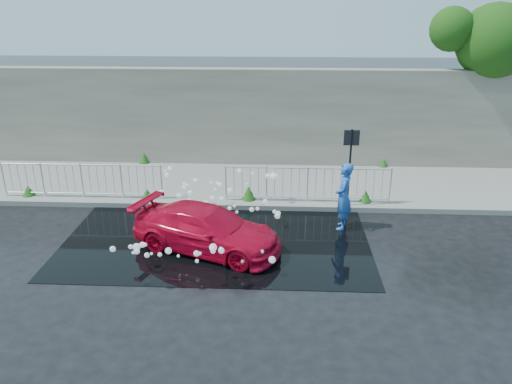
# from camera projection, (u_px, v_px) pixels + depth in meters

# --- Properties ---
(ground) EXTENTS (90.00, 90.00, 0.00)m
(ground) POSITION_uv_depth(u_px,v_px,m) (193.00, 255.00, 12.47)
(ground) COLOR black
(ground) RESTS_ON ground
(pavement) EXTENTS (30.00, 4.00, 0.15)m
(pavement) POSITION_uv_depth(u_px,v_px,m) (217.00, 183.00, 17.09)
(pavement) COLOR gray
(pavement) RESTS_ON ground
(curb) EXTENTS (30.00, 0.25, 0.16)m
(curb) POSITION_uv_depth(u_px,v_px,m) (209.00, 206.00, 15.23)
(curb) COLOR gray
(curb) RESTS_ON ground
(retaining_wall) EXTENTS (30.00, 0.60, 3.50)m
(retaining_wall) POSITION_uv_depth(u_px,v_px,m) (223.00, 117.00, 18.48)
(retaining_wall) COLOR #6A6359
(retaining_wall) RESTS_ON pavement
(puddle) EXTENTS (8.00, 5.00, 0.01)m
(puddle) POSITION_uv_depth(u_px,v_px,m) (217.00, 238.00, 13.37)
(puddle) COLOR black
(puddle) RESTS_ON ground
(sign_post) EXTENTS (0.45, 0.06, 2.50)m
(sign_post) POSITION_uv_depth(u_px,v_px,m) (350.00, 155.00, 14.54)
(sign_post) COLOR black
(sign_post) RESTS_ON ground
(tree) EXTENTS (4.97, 2.61, 6.40)m
(tree) POSITION_uv_depth(u_px,v_px,m) (508.00, 34.00, 17.16)
(tree) COLOR #332114
(tree) RESTS_ON ground
(railing_left) EXTENTS (5.05, 0.05, 1.10)m
(railing_left) POSITION_uv_depth(u_px,v_px,m) (82.00, 180.00, 15.50)
(railing_left) COLOR silver
(railing_left) RESTS_ON pavement
(railing_right) EXTENTS (5.05, 0.05, 1.10)m
(railing_right) POSITION_uv_depth(u_px,v_px,m) (308.00, 183.00, 15.18)
(railing_right) COLOR silver
(railing_right) RESTS_ON pavement
(weeds) EXTENTS (12.17, 3.93, 0.44)m
(weeds) POSITION_uv_depth(u_px,v_px,m) (212.00, 181.00, 16.53)
(weeds) COLOR #1E4311
(weeds) RESTS_ON pavement
(water_spray) EXTENTS (3.70, 5.47, 0.96)m
(water_spray) POSITION_uv_depth(u_px,v_px,m) (213.00, 208.00, 13.35)
(water_spray) COLOR white
(water_spray) RESTS_ON ground
(red_car) EXTENTS (4.18, 2.86, 1.12)m
(red_car) POSITION_uv_depth(u_px,v_px,m) (207.00, 229.00, 12.57)
(red_car) COLOR red
(red_car) RESTS_ON ground
(person) EXTENTS (0.57, 0.76, 1.89)m
(person) POSITION_uv_depth(u_px,v_px,m) (343.00, 196.00, 13.62)
(person) COLOR blue
(person) RESTS_ON ground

